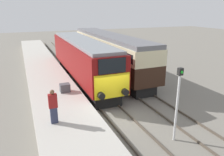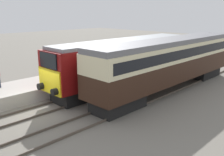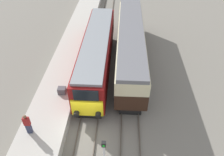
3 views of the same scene
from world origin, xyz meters
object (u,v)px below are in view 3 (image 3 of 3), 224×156
at_px(person_on_platform, 27,124).
at_px(luggage_crate, 62,90).
at_px(locomotive, 97,52).
at_px(passenger_carriage, 130,43).

xyz_separation_m(person_on_platform, luggage_crate, (1.41, 4.30, -0.63)).
xyz_separation_m(locomotive, luggage_crate, (-2.64, -4.81, -1.01)).
bearing_deg(person_on_platform, locomotive, 66.03).
xyz_separation_m(passenger_carriage, luggage_crate, (-6.04, -6.46, -1.27)).
bearing_deg(passenger_carriage, person_on_platform, -124.71).
bearing_deg(luggage_crate, passenger_carriage, 46.91).
relative_size(locomotive, luggage_crate, 21.58).
bearing_deg(person_on_platform, luggage_crate, 71.86).
xyz_separation_m(locomotive, person_on_platform, (-4.05, -9.11, -0.38)).
relative_size(passenger_carriage, person_on_platform, 8.93).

